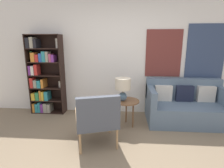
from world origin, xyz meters
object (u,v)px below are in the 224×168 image
Objects in this scene: couch at (185,106)px; side_table at (126,103)px; table_lamp at (123,86)px; bookshelf at (43,76)px; armchair at (97,117)px.

couch reaches higher than side_table.
couch is 1.46m from table_lamp.
table_lamp reaches higher than couch.
table_lamp is at bearing -161.44° from side_table.
armchair is (1.48, -1.35, -0.37)m from bookshelf.
bookshelf is 1.14× the size of couch.
bookshelf is at bearing 162.00° from table_lamp.
table_lamp is (-1.33, -0.35, 0.50)m from couch.
side_table is (0.47, 0.77, -0.03)m from armchair.
side_table is 0.37m from table_lamp.
side_table is at bearing -16.68° from bookshelf.
couch is (1.72, 1.09, -0.18)m from armchair.
couch is 3.53× the size of table_lamp.
bookshelf is 2.06× the size of armchair.
couch is (3.20, -0.26, -0.54)m from bookshelf.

